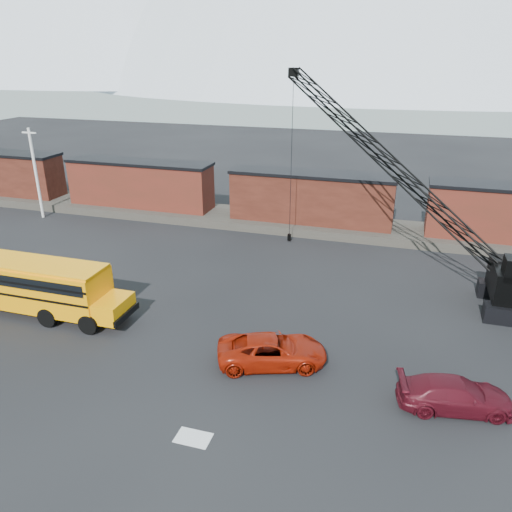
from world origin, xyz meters
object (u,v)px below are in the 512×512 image
(red_pickup, at_px, (272,350))
(school_bus, at_px, (30,284))
(maroon_suv, at_px, (455,395))
(crawler_crane, at_px, (390,163))

(red_pickup, bearing_deg, school_bus, 66.66)
(red_pickup, distance_m, maroon_suv, 8.29)
(school_bus, relative_size, crawler_crane, 0.60)
(red_pickup, bearing_deg, maroon_suv, -115.92)
(red_pickup, xyz_separation_m, crawler_crane, (4.18, 12.94, 6.71))
(school_bus, bearing_deg, maroon_suv, -4.75)
(school_bus, bearing_deg, crawler_crane, 32.56)
(red_pickup, relative_size, maroon_suv, 1.10)
(school_bus, xyz_separation_m, red_pickup, (14.57, -0.97, -1.06))
(maroon_suv, bearing_deg, school_bus, 74.53)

